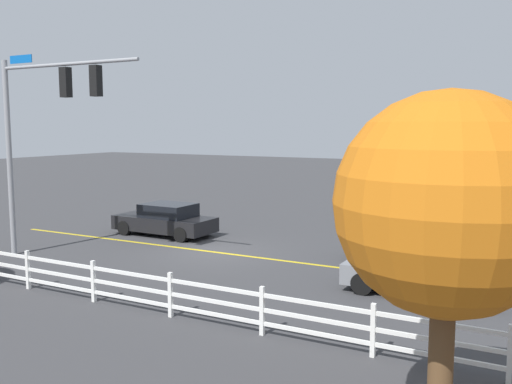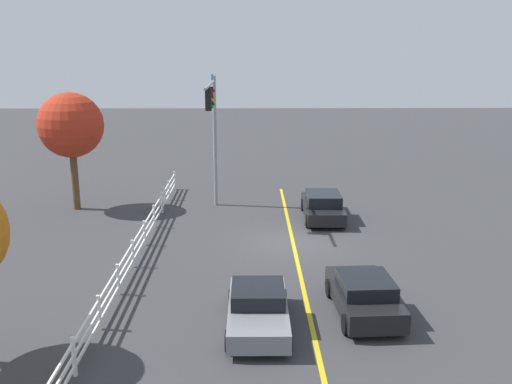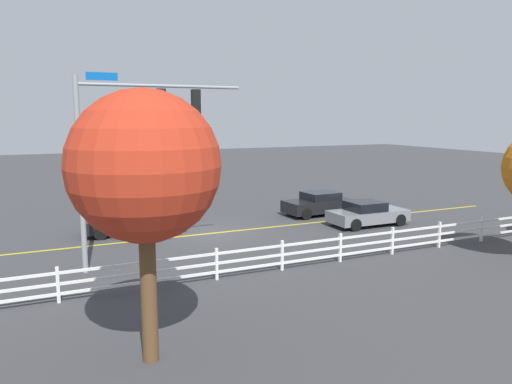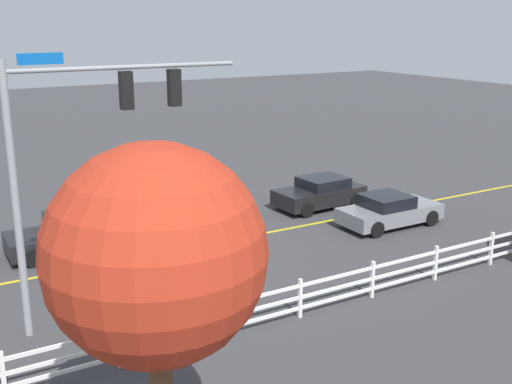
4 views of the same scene
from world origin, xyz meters
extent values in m
plane|color=#38383A|center=(0.00, 0.00, 0.00)|extent=(120.00, 120.00, 0.00)
cube|color=gold|center=(-4.00, 0.00, 0.00)|extent=(28.00, 0.16, 0.01)
cylinder|color=gray|center=(6.34, 3.86, 3.58)|extent=(0.20, 0.20, 7.15)
cylinder|color=gray|center=(3.26, 3.86, 6.85)|extent=(6.16, 0.12, 0.12)
cube|color=#0C59B2|center=(5.44, 3.88, 7.13)|extent=(1.10, 0.03, 0.28)
cube|color=black|center=(3.32, 3.86, 6.25)|extent=(0.32, 0.28, 1.00)
sphere|color=red|center=(3.32, 3.71, 6.57)|extent=(0.17, 0.17, 0.17)
sphere|color=orange|center=(3.32, 3.71, 6.25)|extent=(0.17, 0.17, 0.17)
sphere|color=#148C19|center=(3.32, 3.71, 5.93)|extent=(0.17, 0.17, 0.17)
cube|color=black|center=(1.96, 3.86, 6.25)|extent=(0.32, 0.28, 1.00)
sphere|color=red|center=(1.96, 3.71, 6.57)|extent=(0.17, 0.17, 0.17)
sphere|color=orange|center=(1.96, 3.71, 6.25)|extent=(0.17, 0.17, 0.17)
sphere|color=#148C19|center=(1.96, 3.71, 5.93)|extent=(0.17, 0.17, 0.17)
cube|color=slate|center=(-8.13, 1.71, 0.52)|extent=(4.20, 1.85, 0.59)
cube|color=black|center=(-7.92, 1.71, 1.06)|extent=(1.78, 1.66, 0.48)
cylinder|color=black|center=(-9.56, 0.85, 0.32)|extent=(0.64, 0.22, 0.64)
cylinder|color=black|center=(-9.55, 2.57, 0.32)|extent=(0.64, 0.22, 0.64)
cylinder|color=black|center=(-6.70, 0.84, 0.32)|extent=(0.64, 0.22, 0.64)
cylinder|color=black|center=(-6.70, 2.57, 0.32)|extent=(0.64, 0.22, 0.64)
cube|color=black|center=(-7.17, -1.79, 0.55)|extent=(4.09, 2.04, 0.67)
cube|color=black|center=(-7.37, -1.80, 1.12)|extent=(2.01, 1.75, 0.46)
cylinder|color=black|center=(-5.86, -0.87, 0.32)|extent=(0.65, 0.25, 0.64)
cylinder|color=black|center=(-5.77, -2.58, 0.32)|extent=(0.65, 0.25, 0.64)
cylinder|color=black|center=(-8.57, -1.00, 0.32)|extent=(0.65, 0.25, 0.64)
cylinder|color=black|center=(-8.49, -2.72, 0.32)|extent=(0.65, 0.25, 0.64)
cube|color=black|center=(3.64, -1.80, 0.53)|extent=(4.56, 1.94, 0.62)
cube|color=black|center=(3.42, -1.80, 1.13)|extent=(2.19, 1.72, 0.58)
cylinder|color=black|center=(5.20, -0.95, 0.32)|extent=(0.64, 0.23, 0.64)
cylinder|color=black|center=(5.17, -2.70, 0.32)|extent=(0.64, 0.23, 0.64)
cylinder|color=black|center=(2.12, -0.90, 0.32)|extent=(0.64, 0.23, 0.64)
cylinder|color=black|center=(2.09, -2.65, 0.32)|extent=(0.64, 0.23, 0.64)
cube|color=white|center=(-10.80, 6.66, 0.57)|extent=(0.10, 0.10, 1.15)
cube|color=white|center=(-8.20, 6.66, 0.57)|extent=(0.10, 0.10, 1.15)
cube|color=white|center=(-5.60, 6.66, 0.57)|extent=(0.10, 0.10, 1.15)
cube|color=white|center=(-3.00, 6.66, 0.57)|extent=(0.10, 0.10, 1.15)
cube|color=white|center=(-0.40, 6.66, 0.57)|extent=(0.10, 0.10, 1.15)
cube|color=white|center=(2.20, 6.66, 0.57)|extent=(0.10, 0.10, 1.15)
cube|color=white|center=(-3.00, 6.66, 0.95)|extent=(26.00, 0.06, 0.09)
cube|color=white|center=(-3.00, 6.66, 0.60)|extent=(26.00, 0.06, 0.09)
cube|color=white|center=(-3.00, 6.66, 0.28)|extent=(26.00, 0.06, 0.09)
cylinder|color=brown|center=(-10.08, 9.94, 1.31)|extent=(0.34, 0.34, 2.62)
sphere|color=#C66614|center=(-10.08, 9.94, 3.77)|extent=(3.06, 3.06, 3.06)
camera|label=1|loc=(-11.28, 17.61, 4.80)|focal=39.01mm
camera|label=2|loc=(-24.31, 1.96, 8.52)|focal=39.57mm
camera|label=3|loc=(7.85, 22.36, 5.71)|focal=34.32mm
camera|label=4|loc=(8.85, 20.01, 8.07)|focal=44.54mm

